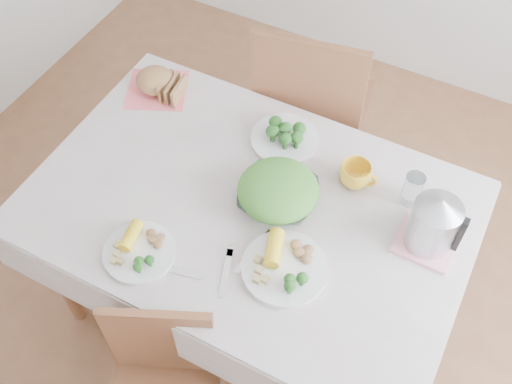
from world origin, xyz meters
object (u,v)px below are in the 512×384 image
at_px(dinner_plate_left, 139,252).
at_px(electric_kettle, 434,222).
at_px(dining_table, 249,261).
at_px(dinner_plate_right, 284,268).
at_px(chair_far, 314,114).
at_px(yellow_mug, 355,175).
at_px(salad_bowl, 278,196).

xyz_separation_m(dinner_plate_left, electric_kettle, (0.81, 0.47, 0.11)).
relative_size(dining_table, dinner_plate_left, 5.91).
bearing_deg(dinner_plate_right, electric_kettle, 40.17).
relative_size(chair_far, dinner_plate_right, 3.73).
xyz_separation_m(dining_table, yellow_mug, (0.29, 0.25, 0.43)).
bearing_deg(chair_far, electric_kettle, 125.63).
bearing_deg(salad_bowl, chair_far, 102.62).
distance_m(dining_table, yellow_mug, 0.58).
xyz_separation_m(salad_bowl, dinner_plate_right, (0.14, -0.23, -0.02)).
distance_m(yellow_mug, electric_kettle, 0.33).
distance_m(dining_table, dinner_plate_right, 0.49).
distance_m(dinner_plate_right, electric_kettle, 0.49).
bearing_deg(chair_far, dining_table, 85.10).
bearing_deg(salad_bowl, dinner_plate_left, -127.42).
height_order(dinner_plate_left, yellow_mug, yellow_mug).
bearing_deg(chair_far, yellow_mug, 114.51).
bearing_deg(salad_bowl, dining_table, -146.33).
xyz_separation_m(dinner_plate_left, yellow_mug, (0.51, 0.59, 0.03)).
relative_size(dining_table, dinner_plate_right, 5.03).
bearing_deg(yellow_mug, salad_bowl, -135.59).
bearing_deg(dinner_plate_left, salad_bowl, 52.58).
distance_m(dinner_plate_left, dinner_plate_right, 0.47).
bearing_deg(dinner_plate_left, dining_table, 57.31).
height_order(dinner_plate_right, electric_kettle, electric_kettle).
relative_size(dinner_plate_left, electric_kettle, 1.09).
bearing_deg(electric_kettle, yellow_mug, 173.81).
bearing_deg(dinner_plate_left, chair_far, 82.70).
xyz_separation_m(dining_table, dinner_plate_right, (0.22, -0.18, 0.40)).
distance_m(dining_table, electric_kettle, 0.79).
xyz_separation_m(chair_far, electric_kettle, (0.67, -0.64, 0.42)).
bearing_deg(salad_bowl, dinner_plate_right, -59.30).
xyz_separation_m(chair_far, salad_bowl, (0.16, -0.72, 0.33)).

